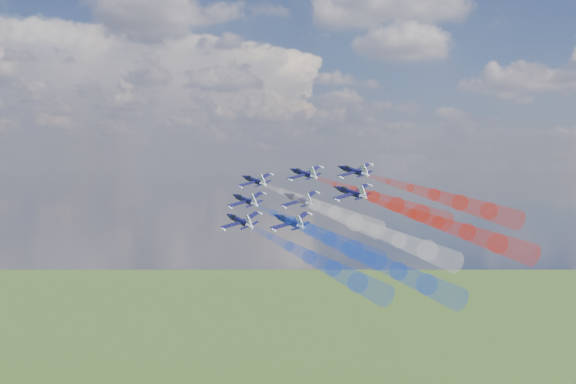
# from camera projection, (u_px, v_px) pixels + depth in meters

# --- Properties ---
(jet_lead) EXTENTS (16.70, 17.12, 9.29)m
(jet_lead) POSITION_uv_depth(u_px,v_px,m) (254.00, 181.00, 178.70)
(jet_lead) COLOR black
(trail_lead) EXTENTS (29.84, 40.92, 14.01)m
(trail_lead) POSITION_uv_depth(u_px,v_px,m) (315.00, 205.00, 155.37)
(trail_lead) COLOR silver
(jet_inner_left) EXTENTS (16.70, 17.12, 9.29)m
(jet_inner_left) POSITION_uv_depth(u_px,v_px,m) (245.00, 200.00, 166.24)
(jet_inner_left) COLOR black
(trail_inner_left) EXTENTS (29.84, 40.92, 14.01)m
(trail_inner_left) POSITION_uv_depth(u_px,v_px,m) (310.00, 230.00, 142.91)
(trail_inner_left) COLOR blue
(jet_inner_right) EXTENTS (16.70, 17.12, 9.29)m
(jet_inner_right) POSITION_uv_depth(u_px,v_px,m) (304.00, 174.00, 175.05)
(jet_inner_right) COLOR black
(trail_inner_right) EXTENTS (29.84, 40.92, 14.01)m
(trail_inner_right) POSITION_uv_depth(u_px,v_px,m) (374.00, 197.00, 151.73)
(trail_inner_right) COLOR red
(jet_outer_left) EXTENTS (16.70, 17.12, 9.29)m
(jet_outer_left) POSITION_uv_depth(u_px,v_px,m) (240.00, 221.00, 154.17)
(jet_outer_left) COLOR black
(trail_outer_left) EXTENTS (29.84, 40.92, 14.01)m
(trail_outer_left) POSITION_uv_depth(u_px,v_px,m) (310.00, 257.00, 130.84)
(trail_outer_left) COLOR blue
(jet_center_third) EXTENTS (16.70, 17.12, 9.29)m
(jet_center_third) POSITION_uv_depth(u_px,v_px,m) (299.00, 200.00, 161.60)
(jet_center_third) COLOR black
(trail_center_third) EXTENTS (29.84, 40.92, 14.01)m
(trail_center_third) POSITION_uv_depth(u_px,v_px,m) (375.00, 230.00, 138.27)
(trail_center_third) COLOR silver
(jet_outer_right) EXTENTS (16.70, 17.12, 9.29)m
(jet_outer_right) POSITION_uv_depth(u_px,v_px,m) (354.00, 171.00, 169.87)
(jet_outer_right) COLOR black
(trail_outer_right) EXTENTS (29.84, 40.92, 14.01)m
(trail_outer_right) POSITION_uv_depth(u_px,v_px,m) (434.00, 195.00, 146.54)
(trail_outer_right) COLOR red
(jet_rear_left) EXTENTS (16.70, 17.12, 9.29)m
(jet_rear_left) POSITION_uv_depth(u_px,v_px,m) (289.00, 222.00, 149.88)
(jet_rear_left) COLOR black
(trail_rear_left) EXTENTS (29.84, 40.92, 14.01)m
(trail_rear_left) POSITION_uv_depth(u_px,v_px,m) (371.00, 259.00, 126.56)
(trail_rear_left) COLOR blue
(jet_rear_right) EXTENTS (16.70, 17.12, 9.29)m
(jet_rear_right) POSITION_uv_depth(u_px,v_px,m) (351.00, 193.00, 157.02)
(jet_rear_right) COLOR black
(trail_rear_right) EXTENTS (29.84, 40.92, 14.01)m
(trail_rear_right) POSITION_uv_depth(u_px,v_px,m) (439.00, 223.00, 133.70)
(trail_rear_right) COLOR red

